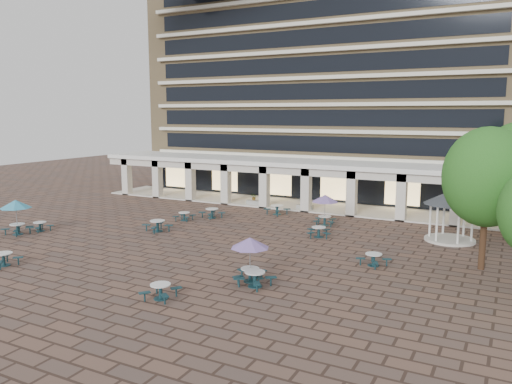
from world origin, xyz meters
TOP-DOWN VIEW (x-y plane):
  - ground at (0.00, 0.00)m, footprint 120.00×120.00m
  - apartment_building at (0.00, 25.47)m, footprint 40.00×15.50m
  - retail_arcade at (0.00, 14.80)m, footprint 42.00×6.60m
  - picnic_table_0 at (-12.91, -4.03)m, footprint 1.70×1.70m
  - picnic_table_1 at (-7.49, -11.00)m, footprint 1.80×1.80m
  - picnic_table_2 at (7.23, -7.37)m, footprint 2.01×2.01m
  - picnic_table_3 at (4.01, -11.00)m, footprint 1.82×1.82m
  - picnic_table_4 at (-13.49, -5.52)m, footprint 2.22×2.22m
  - picnic_table_6 at (6.64, -6.81)m, footprint 2.07×2.07m
  - picnic_table_7 at (11.74, -1.01)m, footprint 2.00×2.00m
  - picnic_table_8 at (-4.95, 0.02)m, footprint 2.32×2.32m
  - picnic_table_9 at (-3.97, 6.09)m, footprint 2.24×2.24m
  - picnic_table_10 at (6.48, 3.95)m, footprint 2.05×2.05m
  - picnic_table_11 at (5.56, 7.78)m, footprint 2.13×2.13m
  - picnic_table_12 at (-5.44, 4.12)m, footprint 1.70×1.70m
  - picnic_table_13 at (0.34, 10.00)m, footprint 2.26×2.26m
  - gazebo at (15.00, 7.21)m, footprint 3.84×3.84m
  - tree_east_a at (17.37, 1.19)m, footprint 4.88×4.88m
  - planter_left at (-3.48, 12.90)m, footprint 1.50×0.73m
  - planter_right at (1.81, 12.90)m, footprint 1.50×0.63m

SIDE VIEW (x-z plane):
  - ground at x=0.00m, z-range 0.00..0.00m
  - picnic_table_12 at x=-5.44m, z-range 0.07..0.77m
  - picnic_table_0 at x=-12.91m, z-range 0.07..0.78m
  - picnic_table_7 at x=11.74m, z-range 0.07..0.80m
  - planter_left at x=-3.48m, z-range -0.15..1.02m
  - picnic_table_3 at x=4.01m, z-range 0.07..0.82m
  - picnic_table_10 at x=6.48m, z-range 0.07..0.84m
  - picnic_table_1 at x=-7.49m, z-range 0.07..0.84m
  - picnic_table_2 at x=7.23m, z-range 0.08..0.88m
  - picnic_table_9 at x=-3.97m, z-range 0.08..0.90m
  - picnic_table_8 at x=-4.95m, z-range 0.08..0.93m
  - picnic_table_13 at x=0.34m, z-range 0.08..0.93m
  - planter_right at x=1.81m, z-range -0.11..1.19m
  - picnic_table_6 at x=6.64m, z-range 0.83..3.22m
  - picnic_table_11 at x=5.56m, z-range 0.86..3.32m
  - picnic_table_4 at x=-13.49m, z-range 0.90..3.46m
  - gazebo at x=15.00m, z-range 0.91..4.48m
  - retail_arcade at x=0.00m, z-range 0.80..5.20m
  - tree_east_a at x=17.37m, z-range 1.25..9.38m
  - apartment_building at x=0.00m, z-range 0.00..25.20m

